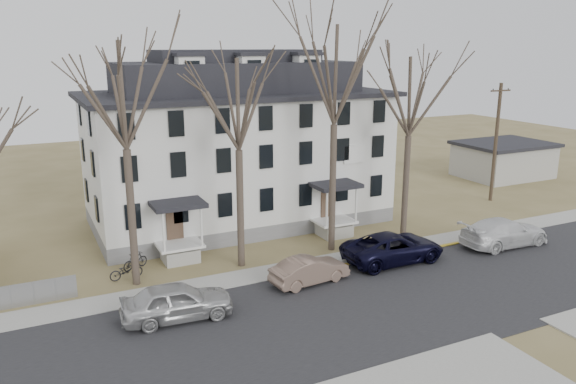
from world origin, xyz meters
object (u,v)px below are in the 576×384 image
tree_mid_left (238,98)px  boarding_house (238,147)px  tree_far_left (122,88)px  bicycle_right (135,261)px  car_silver (177,302)px  car_tan (310,271)px  tree_mid_right (411,91)px  bicycle_left (126,271)px  car_white (504,233)px  tree_center (335,68)px  utility_pole_far (496,141)px  car_navy (393,248)px

tree_mid_left → boarding_house: bearing=69.8°
tree_far_left → bicycle_right: tree_far_left is taller
car_silver → car_tan: car_silver is taller
tree_mid_right → car_tan: (-9.15, -3.97, -8.89)m
bicycle_left → tree_mid_left: bearing=-103.7°
car_white → car_silver: bearing=93.3°
tree_center → utility_pole_far: tree_center is taller
tree_mid_left → car_white: size_ratio=2.12×
car_white → bicycle_right: bearing=75.5°
tree_center → tree_mid_right: (5.50, 0.00, -1.48)m
utility_pole_far → car_tan: size_ratio=2.18×
car_white → bicycle_right: car_white is taller
tree_mid_right → car_tan: tree_mid_right is taller
car_silver → bicycle_left: 5.87m
car_silver → car_tan: (7.42, 0.93, -0.16)m
car_silver → bicycle_right: bearing=9.4°
utility_pole_far → car_white: bearing=-131.2°
car_navy → tree_mid_left: bearing=68.2°
tree_far_left → car_white: tree_far_left is taller
tree_far_left → bicycle_left: 9.91m
tree_mid_left → utility_pole_far: tree_mid_left is taller
bicycle_right → tree_far_left: bearing=142.4°
tree_center → car_silver: tree_center is taller
tree_mid_left → utility_pole_far: (23.50, 4.20, -4.70)m
boarding_house → car_tan: (-0.65, -12.12, -4.66)m
tree_mid_right → utility_pole_far: (12.00, 4.20, -4.70)m
boarding_house → car_silver: size_ratio=4.05×
tree_mid_right → bicycle_right: (-17.15, 2.01, -9.11)m
car_tan → car_navy: 5.90m
tree_mid_right → bicycle_left: 20.09m
utility_pole_far → car_silver: 30.26m
boarding_house → tree_far_left: size_ratio=1.52×
car_silver → bicycle_left: car_silver is taller
boarding_house → car_tan: boarding_house is taller
tree_mid_left → car_tan: tree_mid_left is taller
tree_mid_left → tree_far_left: bearing=180.0°
boarding_house → tree_far_left: tree_far_left is taller
car_tan → bicycle_left: (-8.72, 4.77, -0.24)m
tree_far_left → car_navy: size_ratio=2.23×
utility_pole_far → car_white: size_ratio=1.58×
car_silver → car_white: car_silver is taller
tree_center → car_white: bearing=-22.5°
tree_mid_left → bicycle_right: bearing=160.5°
tree_center → tree_mid_right: 5.70m
bicycle_right → tree_center: bearing=-127.4°
boarding_house → utility_pole_far: bearing=-10.9°
car_tan → boarding_house: bearing=-9.7°
car_tan → bicycle_right: size_ratio=2.65×
tree_center → bicycle_left: size_ratio=8.16×
tree_far_left → car_tan: tree_far_left is taller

